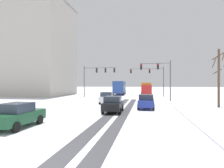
{
  "coord_description": "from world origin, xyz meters",
  "views": [
    {
      "loc": [
        4.33,
        -6.67,
        2.92
      ],
      "look_at": [
        0.0,
        19.94,
        2.8
      ],
      "focal_mm": 32.61,
      "sensor_mm": 36.0,
      "label": 1
    }
  ],
  "objects": [
    {
      "name": "box_truck_delivery",
      "position": [
        4.58,
        39.13,
        1.63
      ],
      "size": [
        2.4,
        7.44,
        3.02
      ],
      "color": "red",
      "rests_on": "ground"
    },
    {
      "name": "sidewalk_kerb_right",
      "position": [
        9.68,
        12.82,
        0.06
      ],
      "size": [
        4.0,
        31.33,
        0.12
      ],
      "primitive_type": "cube",
      "color": "white",
      "rests_on": "ground"
    },
    {
      "name": "wheel_track_right_lane",
      "position": [
        1.12,
        14.24,
        0.0
      ],
      "size": [
        0.93,
        31.33,
        0.01
      ],
      "primitive_type": "cube",
      "color": "#424247",
      "rests_on": "ground"
    },
    {
      "name": "car_dark_green_fourth",
      "position": [
        -3.94,
        5.5,
        0.82
      ],
      "size": [
        1.97,
        4.17,
        1.62
      ],
      "color": "#194C2D",
      "rests_on": "ground"
    },
    {
      "name": "car_black_third",
      "position": [
        1.17,
        13.39,
        0.82
      ],
      "size": [
        1.89,
        4.13,
        1.62
      ],
      "color": "black",
      "rests_on": "ground"
    },
    {
      "name": "traffic_signal_far_right",
      "position": [
        5.64,
        38.5,
        4.71
      ],
      "size": [
        7.52,
        0.44,
        6.5
      ],
      "color": "#56565B",
      "rests_on": "ground"
    },
    {
      "name": "traffic_signal_near_right",
      "position": [
        6.62,
        26.53,
        4.59
      ],
      "size": [
        4.91,
        0.49,
        6.5
      ],
      "color": "#56565B",
      "rests_on": "ground"
    },
    {
      "name": "bus_oncoming",
      "position": [
        -2.11,
        45.2,
        1.99
      ],
      "size": [
        3.02,
        11.1,
        3.38
      ],
      "color": "#284793",
      "rests_on": "ground"
    },
    {
      "name": "bare_tree_sidewalk_mid",
      "position": [
        13.2,
        19.71,
        3.96
      ],
      "size": [
        1.95,
        2.02,
        7.2
      ],
      "color": "brown",
      "rests_on": "ground"
    },
    {
      "name": "wheel_track_left_lane",
      "position": [
        2.4,
        14.24,
        0.0
      ],
      "size": [
        0.85,
        31.33,
        0.01
      ],
      "primitive_type": "cube",
      "color": "#424247",
      "rests_on": "ground"
    },
    {
      "name": "traffic_signal_far_left",
      "position": [
        -5.55,
        34.43,
        4.82
      ],
      "size": [
        6.86,
        0.48,
        6.5
      ],
      "color": "#56565B",
      "rests_on": "ground"
    },
    {
      "name": "car_blue_second",
      "position": [
        4.47,
        16.84,
        0.82
      ],
      "size": [
        1.94,
        4.16,
        1.62
      ],
      "color": "#233899",
      "rests_on": "ground"
    },
    {
      "name": "ground_plane",
      "position": [
        0.0,
        0.0,
        0.0
      ],
      "size": [
        300.0,
        300.0,
        0.0
      ],
      "primitive_type": "plane",
      "color": "silver"
    },
    {
      "name": "office_building_far_left_block",
      "position": [
        -26.9,
        39.02,
        11.18
      ],
      "size": [
        25.71,
        16.23,
        22.35
      ],
      "color": "#B2ADA3",
      "rests_on": "ground"
    },
    {
      "name": "car_white_lead",
      "position": [
        -1.09,
        22.05,
        0.82
      ],
      "size": [
        1.93,
        4.15,
        1.62
      ],
      "color": "silver",
      "rests_on": "ground"
    }
  ]
}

